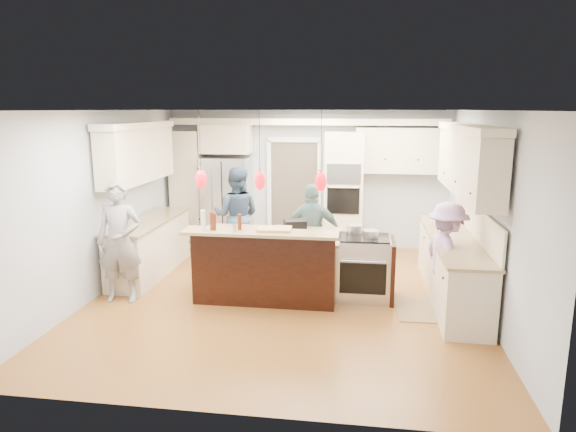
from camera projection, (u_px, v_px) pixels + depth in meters
The scene contains 23 objects.
ground_plane at pixel (285, 297), 7.56m from camera, with size 6.00×6.00×0.00m, color #9B652A.
room_shell at pixel (284, 174), 7.18m from camera, with size 5.54×6.04×2.72m.
refrigerator at pixel (227, 203), 10.15m from camera, with size 0.90×0.70×1.80m, color #B7B7BC.
oven_column at pixel (344, 193), 9.80m from camera, with size 0.72×0.69×2.30m.
back_upper_cabinets at pixel (268, 164), 9.99m from camera, with size 5.30×0.61×2.54m.
right_counter_run at pixel (457, 228), 7.29m from camera, with size 0.64×3.10×2.51m.
left_cabinets at pixel (145, 212), 8.46m from camera, with size 0.64×2.30×2.51m.
kitchen_island at pixel (269, 263), 7.56m from camera, with size 2.10×1.46×1.12m.
island_range at pixel (365, 268), 7.45m from camera, with size 0.82×0.71×0.92m.
pendant_lights at pixel (260, 180), 6.73m from camera, with size 1.75×0.15×1.03m.
person_bar_end at pixel (119, 242), 7.26m from camera, with size 0.64×0.42×1.75m, color gray.
person_far_left at pixel (237, 216), 9.08m from camera, with size 0.84×0.65×1.73m, color #2E425A.
person_far_right at pixel (313, 233), 8.17m from camera, with size 0.92×0.38×1.57m, color slate.
person_range_side at pixel (447, 256), 6.98m from camera, with size 0.97×0.56×1.50m, color #B591C4.
floor_rug at pixel (420, 309), 7.11m from camera, with size 0.67×0.98×0.01m, color olive.
water_bottle at pixel (203, 220), 6.86m from camera, with size 0.06×0.06×0.27m, color silver.
beer_bottle_a at pixel (214, 222), 6.87m from camera, with size 0.06×0.06×0.23m, color #4B1D0D.
beer_bottle_b at pixel (212, 221), 6.88m from camera, with size 0.06×0.06×0.25m, color #4B1D0D.
beer_bottle_c at pixel (240, 222), 6.90m from camera, with size 0.05×0.05×0.22m, color #4B1D0D.
drink_can at pixel (235, 228), 6.77m from camera, with size 0.06×0.06×0.11m, color #B7B7BC.
cutting_board at pixel (275, 229), 6.88m from camera, with size 0.45×0.32×0.03m, color tan.
pot_large at pixel (354, 229), 7.54m from camera, with size 0.22×0.22×0.13m, color #B7B7BC.
pot_small at pixel (371, 234), 7.30m from camera, with size 0.22×0.22×0.11m, color #B7B7BC.
Camera 1 is at (1.06, -7.07, 2.72)m, focal length 32.00 mm.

